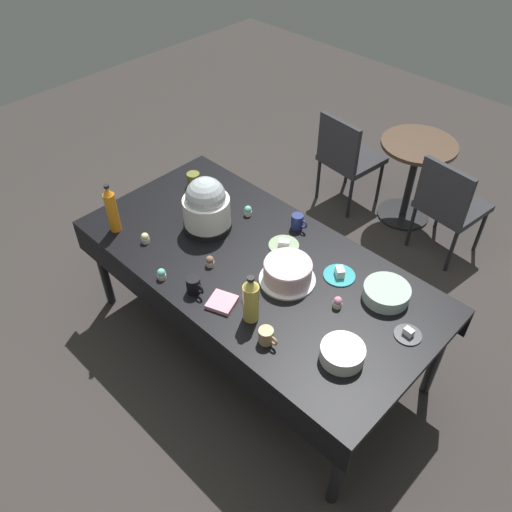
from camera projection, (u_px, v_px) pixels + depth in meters
ground at (256, 342)px, 3.59m from camera, size 9.00×9.00×0.00m
potluck_table at (256, 270)px, 3.12m from camera, size 2.20×1.10×0.75m
frosted_layer_cake at (288, 272)px, 2.93m from camera, size 0.32×0.32×0.13m
slow_cooker at (206, 206)px, 3.20m from camera, size 0.30×0.30×0.36m
glass_salad_bowl at (386, 293)px, 2.85m from camera, size 0.26×0.26×0.08m
ceramic_snack_bowl at (342, 353)px, 2.55m from camera, size 0.22×0.22×0.08m
dessert_plate_charcoal at (408, 334)px, 2.67m from camera, size 0.14×0.14×0.05m
dessert_plate_sage at (284, 245)px, 3.18m from camera, size 0.19×0.19×0.04m
dessert_plate_teal at (339, 274)px, 2.99m from camera, size 0.18×0.18×0.06m
cupcake_mint at (210, 261)px, 3.04m from camera, size 0.05×0.05×0.07m
cupcake_vanilla at (247, 294)px, 2.85m from camera, size 0.05×0.05×0.07m
cupcake_berry at (248, 211)px, 3.39m from camera, size 0.05×0.05×0.07m
cupcake_lemon at (145, 238)px, 3.19m from camera, size 0.05×0.05×0.07m
cupcake_rose at (162, 274)px, 2.96m from camera, size 0.05×0.05×0.07m
cupcake_cocoa at (338, 302)px, 2.80m from camera, size 0.05×0.05×0.07m
soda_bottle_orange_juice at (112, 209)px, 3.19m from camera, size 0.07×0.07×0.34m
soda_bottle_ginger_ale at (251, 300)px, 2.67m from camera, size 0.09×0.09×0.30m
coffee_mug_tan at (266, 336)px, 2.62m from camera, size 0.12×0.08×0.08m
coffee_mug_olive at (194, 180)px, 3.61m from camera, size 0.13×0.09×0.10m
coffee_mug_navy at (298, 222)px, 3.28m from camera, size 0.12×0.08×0.10m
coffee_mug_black at (194, 285)px, 2.87m from camera, size 0.12×0.08×0.10m
paper_napkin_stack at (222, 302)px, 2.83m from camera, size 0.18×0.18×0.02m
maroon_chair_left at (347, 155)px, 4.42m from camera, size 0.48×0.48×0.85m
maroon_chair_right at (449, 202)px, 3.93m from camera, size 0.49×0.49×0.85m
round_cafe_table at (414, 167)px, 4.27m from camera, size 0.60×0.60×0.72m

